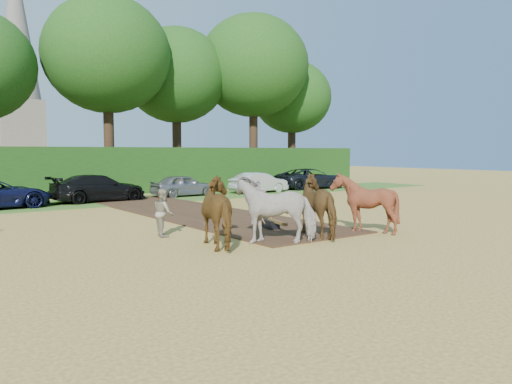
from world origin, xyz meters
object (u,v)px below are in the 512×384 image
plough_team (299,207)px  spectator_near (164,212)px  church (18,61)px  parked_cars (126,188)px

plough_team → spectator_near: bearing=137.2°
church → parked_cars: bearing=-93.9°
spectator_near → plough_team: size_ratio=0.22×
church → spectator_near: bearing=-96.8°
spectator_near → parked_cars: 12.36m
parked_cars → spectator_near: bearing=-106.5°
spectator_near → church: bearing=6.7°
parked_cars → church: size_ratio=1.35×
plough_team → church: size_ratio=0.26×
parked_cars → church: church is taller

